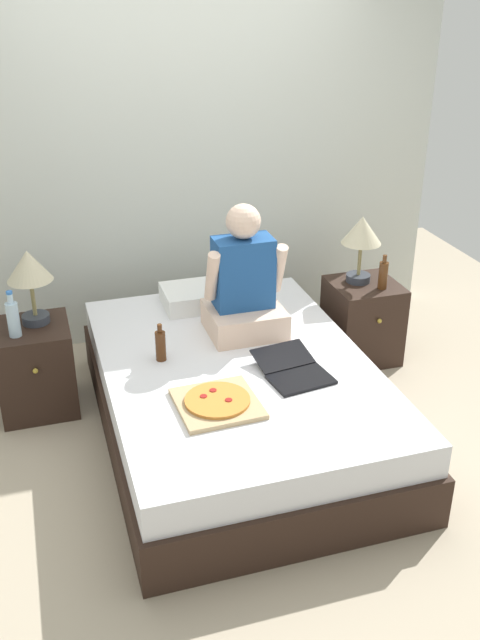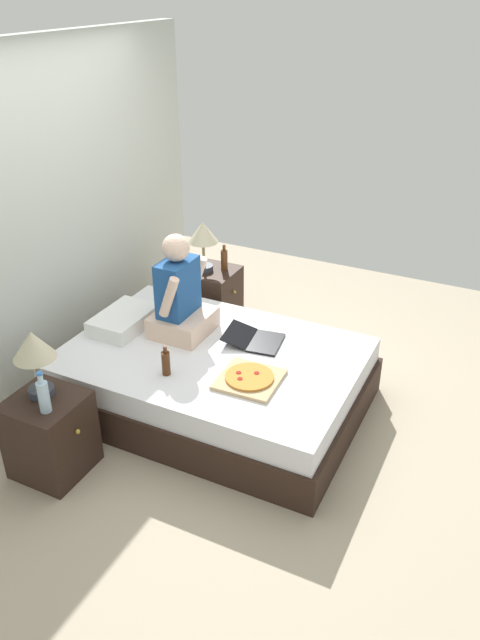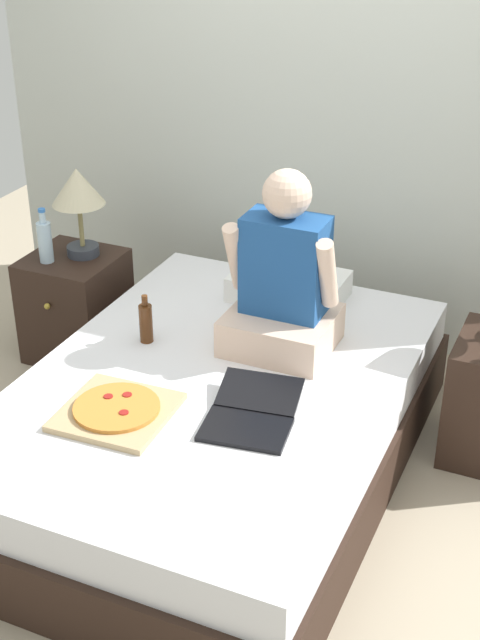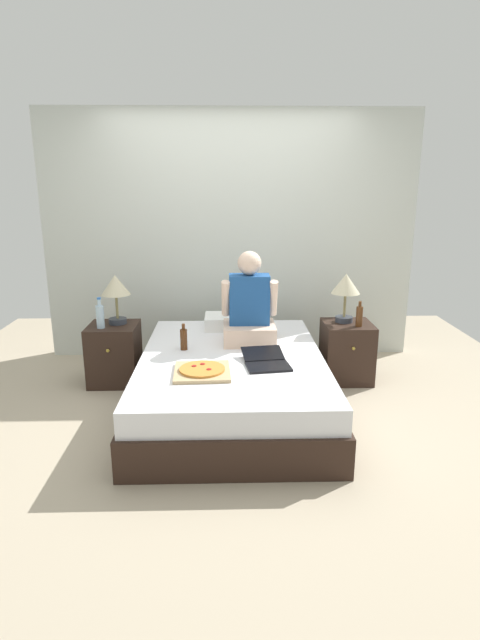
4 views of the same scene
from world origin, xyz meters
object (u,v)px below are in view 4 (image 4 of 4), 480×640
water_bottle (100,316)px  beer_bottle_on_bed (184,339)px  nightstand_left (114,354)px  lamp_on_right_nightstand (346,287)px  laptop (266,362)px  beer_bottle (359,316)px  nightstand_right (347,352)px  pizza_box (202,371)px  person_seated (249,309)px  bed (232,382)px  lamp_on_left_nightstand (116,288)px

water_bottle → beer_bottle_on_bed: bearing=-25.6°
nightstand_left → lamp_on_right_nightstand: (2.12, 0.05, 0.60)m
laptop → beer_bottle_on_bed: bearing=150.1°
beer_bottle → nightstand_right: bearing=125.0°
nightstand_right → pizza_box: bearing=-142.4°
water_bottle → person_seated: size_ratio=0.35×
bed → beer_bottle_on_bed: beer_bottle_on_bed is taller
bed → water_bottle: (-1.15, 0.51, 0.43)m
nightstand_left → pizza_box: size_ratio=1.31×
lamp_on_right_nightstand → beer_bottle: size_ratio=1.96×
nightstand_right → person_seated: person_seated is taller
person_seated → laptop: person_seated is taller
bed → person_seated: (0.15, 0.35, 0.52)m
water_bottle → pizza_box: (0.93, -0.90, -0.18)m
bed → pizza_box: size_ratio=5.11×
beer_bottle → lamp_on_right_nightstand: bearing=123.7°
beer_bottle_on_bed → person_seated: bearing=20.8°
laptop → pizza_box: bearing=-160.8°
nightstand_right → laptop: 1.18m
water_bottle → lamp_on_left_nightstand: bearing=49.4°
nightstand_right → pizza_box: 1.64m
beer_bottle_on_bed → lamp_on_right_nightstand: bearing=19.4°
nightstand_left → nightstand_right: bearing=0.0°
beer_bottle → laptop: size_ratio=0.51×
nightstand_left → beer_bottle_on_bed: 0.87m
laptop → pizza_box: (-0.48, -0.17, -0.00)m
nightstand_left → beer_bottle: (2.22, -0.10, 0.37)m
lamp_on_right_nightstand → person_seated: (-0.89, -0.30, -0.12)m
lamp_on_left_nightstand → person_seated: size_ratio=0.58×
water_bottle → beer_bottle: 2.30m
lamp_on_right_nightstand → laptop: 1.24m
beer_bottle_on_bed → nightstand_left: bearing=146.2°
nightstand_left → lamp_on_right_nightstand: bearing=1.4°
pizza_box → nightstand_right: bearing=37.6°
person_seated → beer_bottle: bearing=8.5°
lamp_on_right_nightstand → beer_bottle_on_bed: lamp_on_right_nightstand is taller
laptop → water_bottle: bearing=152.3°
beer_bottle → nightstand_left: bearing=177.4°
nightstand_right → laptop: size_ratio=1.20×
nightstand_left → laptop: size_ratio=1.20×
lamp_on_left_nightstand → pizza_box: bearing=-52.0°
bed → lamp_on_right_nightstand: bearing=32.0°
beer_bottle → beer_bottle_on_bed: (-1.54, -0.36, -0.09)m
beer_bottle → laptop: bearing=-140.5°
water_bottle → person_seated: bearing=-6.9°
bed → person_seated: bearing=66.5°
bed → laptop: bearing=-41.5°
water_bottle → beer_bottle_on_bed: 0.85m
nightstand_right → lamp_on_right_nightstand: bearing=120.9°
lamp_on_left_nightstand → beer_bottle: lamp_on_left_nightstand is taller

